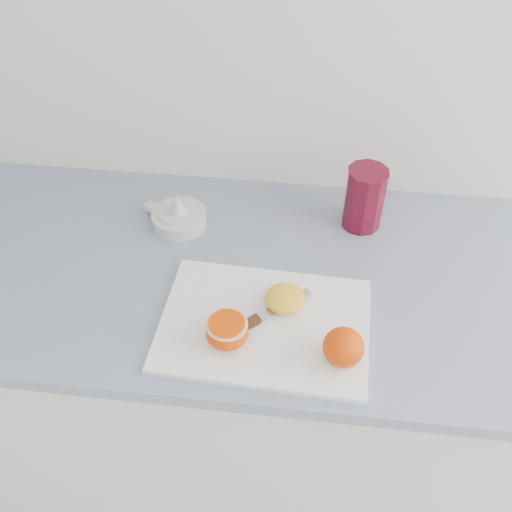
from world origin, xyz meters
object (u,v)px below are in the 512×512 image
object	(u,v)px
red_tumbler	(364,200)
counter	(279,389)
citrus_juicer	(179,216)
cutting_board	(264,325)
half_orange	(227,331)

from	to	relation	value
red_tumbler	counter	bearing A→B (deg)	-132.80
counter	citrus_juicer	xyz separation A→B (m)	(-0.25, 0.12, 0.47)
citrus_juicer	red_tumbler	bearing A→B (deg)	6.60
cutting_board	half_orange	xyz separation A→B (m)	(-0.06, -0.05, 0.03)
counter	half_orange	bearing A→B (deg)	-114.52
cutting_board	citrus_juicer	world-z (taller)	citrus_juicer
citrus_juicer	red_tumbler	xyz separation A→B (m)	(0.41, 0.05, 0.04)
counter	cutting_board	distance (m)	0.48
half_orange	red_tumbler	size ratio (longest dim) A/B	0.53
cutting_board	half_orange	distance (m)	0.08
counter	red_tumbler	distance (m)	0.56
cutting_board	half_orange	world-z (taller)	half_orange
counter	citrus_juicer	world-z (taller)	citrus_juicer
half_orange	red_tumbler	world-z (taller)	red_tumbler
half_orange	citrus_juicer	size ratio (longest dim) A/B	0.51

